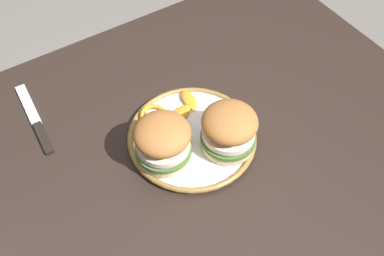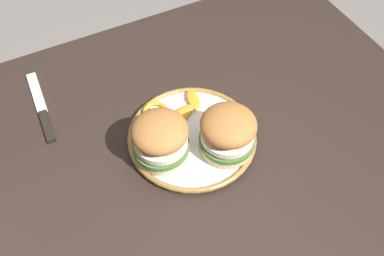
% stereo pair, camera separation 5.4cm
% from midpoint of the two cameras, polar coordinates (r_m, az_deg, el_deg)
% --- Properties ---
extents(dining_table, '(1.15, 0.94, 0.70)m').
position_cam_midpoint_polar(dining_table, '(0.98, -0.49, -7.06)').
color(dining_table, black).
rests_on(dining_table, ground).
extents(dinner_plate, '(0.28, 0.28, 0.02)m').
position_cam_midpoint_polar(dinner_plate, '(0.92, -1.68, -1.22)').
color(dinner_plate, white).
rests_on(dinner_plate, dining_table).
extents(sandwich_half_left, '(0.14, 0.14, 0.10)m').
position_cam_midpoint_polar(sandwich_half_left, '(0.85, 3.14, -0.23)').
color(sandwich_half_left, beige).
rests_on(sandwich_half_left, dinner_plate).
extents(sandwich_half_right, '(0.16, 0.16, 0.10)m').
position_cam_midpoint_polar(sandwich_half_right, '(0.84, -5.72, -1.77)').
color(sandwich_half_right, beige).
rests_on(sandwich_half_right, dinner_plate).
extents(orange_peel_curled, '(0.08, 0.08, 0.01)m').
position_cam_midpoint_polar(orange_peel_curled, '(0.94, -6.82, 1.68)').
color(orange_peel_curled, orange).
rests_on(orange_peel_curled, dinner_plate).
extents(orange_peel_strip_long, '(0.04, 0.06, 0.01)m').
position_cam_midpoint_polar(orange_peel_strip_long, '(0.96, -1.93, 3.71)').
color(orange_peel_strip_long, orange).
rests_on(orange_peel_strip_long, dinner_plate).
extents(orange_peel_strip_short, '(0.07, 0.05, 0.01)m').
position_cam_midpoint_polar(orange_peel_strip_short, '(0.94, -3.31, 1.71)').
color(orange_peel_strip_short, orange).
rests_on(orange_peel_strip_short, dinner_plate).
extents(table_knife, '(0.03, 0.22, 0.01)m').
position_cam_midpoint_polar(table_knife, '(1.02, -21.37, 0.58)').
color(table_knife, silver).
rests_on(table_knife, dining_table).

